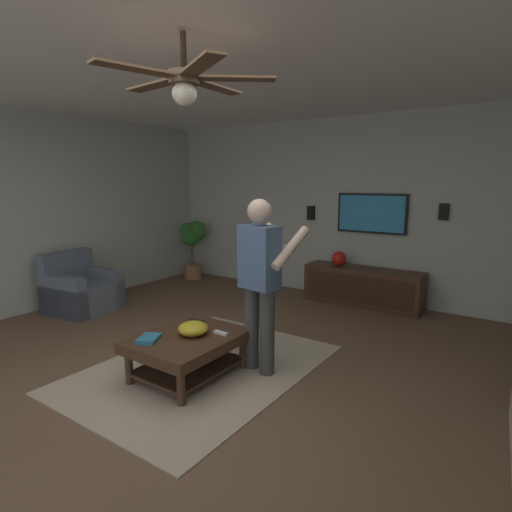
# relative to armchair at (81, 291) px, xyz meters

# --- Properties ---
(ground_plane) EXTENTS (8.71, 8.71, 0.00)m
(ground_plane) POSITION_rel_armchair_xyz_m (-0.84, -2.86, -0.28)
(ground_plane) COLOR brown
(wall_back_tv) EXTENTS (0.10, 6.93, 2.76)m
(wall_back_tv) POSITION_rel_armchair_xyz_m (2.84, -2.86, 1.10)
(wall_back_tv) COLOR #B2B7AD
(wall_back_tv) RESTS_ON ground
(ceiling_slab) EXTENTS (7.46, 6.93, 0.10)m
(ceiling_slab) POSITION_rel_armchair_xyz_m (-0.84, -2.86, 2.53)
(ceiling_slab) COLOR white
(area_rug) EXTENTS (2.49, 1.81, 0.01)m
(area_rug) POSITION_rel_armchair_xyz_m (-0.44, -2.66, -0.27)
(area_rug) COLOR tan
(area_rug) RESTS_ON ground
(armchair) EXTENTS (0.88, 0.89, 0.82)m
(armchair) POSITION_rel_armchair_xyz_m (0.00, 0.00, 0.00)
(armchair) COLOR slate
(armchair) RESTS_ON ground
(coffee_table) EXTENTS (1.00, 0.80, 0.40)m
(coffee_table) POSITION_rel_armchair_xyz_m (-0.64, -2.66, 0.02)
(coffee_table) COLOR #422B1C
(coffee_table) RESTS_ON ground
(media_console) EXTENTS (0.45, 1.70, 0.55)m
(media_console) POSITION_rel_armchair_xyz_m (2.50, -3.16, -0.00)
(media_console) COLOR #422B1C
(media_console) RESTS_ON ground
(tv) EXTENTS (0.05, 1.03, 0.58)m
(tv) POSITION_rel_armchair_xyz_m (2.74, -3.16, 1.05)
(tv) COLOR black
(person_standing) EXTENTS (0.60, 0.60, 1.64)m
(person_standing) POSITION_rel_armchair_xyz_m (-0.16, -3.15, 0.65)
(person_standing) COLOR #3F3F3F
(person_standing) RESTS_ON ground
(potted_plant_tall) EXTENTS (0.51, 0.42, 1.08)m
(potted_plant_tall) POSITION_rel_armchair_xyz_m (2.34, 0.05, 0.46)
(potted_plant_tall) COLOR #9E6B4C
(potted_plant_tall) RESTS_ON ground
(bowl) EXTENTS (0.28, 0.28, 0.12)m
(bowl) POSITION_rel_armchair_xyz_m (-0.60, -2.70, 0.18)
(bowl) COLOR gold
(bowl) RESTS_ON coffee_table
(remote_white) EXTENTS (0.05, 0.15, 0.02)m
(remote_white) POSITION_rel_armchair_xyz_m (-0.44, -2.89, 0.13)
(remote_white) COLOR white
(remote_white) RESTS_ON coffee_table
(remote_black) EXTENTS (0.07, 0.16, 0.02)m
(remote_black) POSITION_rel_armchair_xyz_m (-0.31, -2.47, 0.13)
(remote_black) COLOR black
(remote_black) RESTS_ON coffee_table
(book) EXTENTS (0.27, 0.24, 0.04)m
(book) POSITION_rel_armchair_xyz_m (-0.92, -2.47, 0.14)
(book) COLOR teal
(book) RESTS_ON coffee_table
(vase_round) EXTENTS (0.22, 0.22, 0.22)m
(vase_round) POSITION_rel_armchair_xyz_m (2.47, -2.79, 0.38)
(vase_round) COLOR red
(vase_round) RESTS_ON media_console
(wall_speaker_left) EXTENTS (0.06, 0.12, 0.22)m
(wall_speaker_left) POSITION_rel_armchair_xyz_m (2.76, -4.14, 1.12)
(wall_speaker_left) COLOR black
(wall_speaker_right) EXTENTS (0.06, 0.12, 0.22)m
(wall_speaker_right) POSITION_rel_armchair_xyz_m (2.76, -2.16, 1.02)
(wall_speaker_right) COLOR black
(ceiling_fan) EXTENTS (1.20, 1.16, 0.46)m
(ceiling_fan) POSITION_rel_armchair_xyz_m (-1.16, -3.23, 2.15)
(ceiling_fan) COLOR #4C3828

